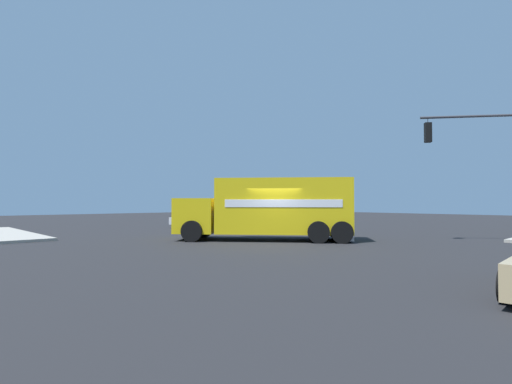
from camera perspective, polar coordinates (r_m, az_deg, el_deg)
ground_plane at (r=18.30m, az=2.98°, el=-7.35°), size 100.00×100.00×0.00m
delivery_truck at (r=18.95m, az=2.09°, el=-2.42°), size 8.04×7.49×3.00m
traffic_light_primary at (r=21.33m, az=31.22°, el=4.85°), size 3.67×2.99×6.06m
pickup_silver at (r=28.48m, az=-7.29°, el=-3.79°), size 2.48×5.30×1.38m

